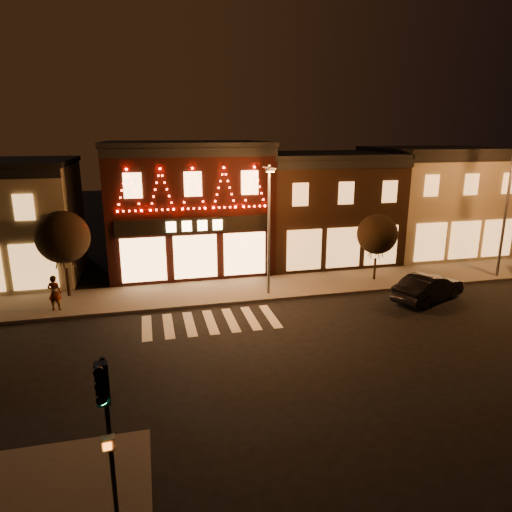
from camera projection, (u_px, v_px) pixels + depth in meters
name	position (u px, v px, depth m)	size (l,w,h in m)	color
ground	(225.00, 361.00, 18.32)	(120.00, 120.00, 0.00)	black
sidewalk_far	(235.00, 290.00, 26.26)	(44.00, 4.00, 0.15)	#47423D
building_pulp	(187.00, 205.00, 30.35)	(10.20, 8.34, 8.30)	black
building_right_a	(321.00, 206.00, 32.64)	(9.20, 8.28, 7.50)	black
building_right_b	(433.00, 200.00, 34.66)	(9.20, 8.28, 7.80)	#80755B
traffic_signal_near	(106.00, 412.00, 9.81)	(0.31, 0.43, 4.11)	black
streetlamp_mid	(269.00, 221.00, 24.37)	(0.65, 1.62, 7.06)	#59595E
streetlamp_right	(511.00, 198.00, 27.19)	(0.54, 1.93, 8.43)	#59595E
tree_left	(63.00, 237.00, 24.37)	(2.81, 2.81, 4.71)	black
tree_right	(377.00, 234.00, 27.33)	(2.41, 2.41, 4.02)	black
dark_sedan	(429.00, 288.00, 24.69)	(1.58, 4.54, 1.50)	black
pedestrian	(55.00, 293.00, 22.94)	(0.67, 0.44, 1.83)	gray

